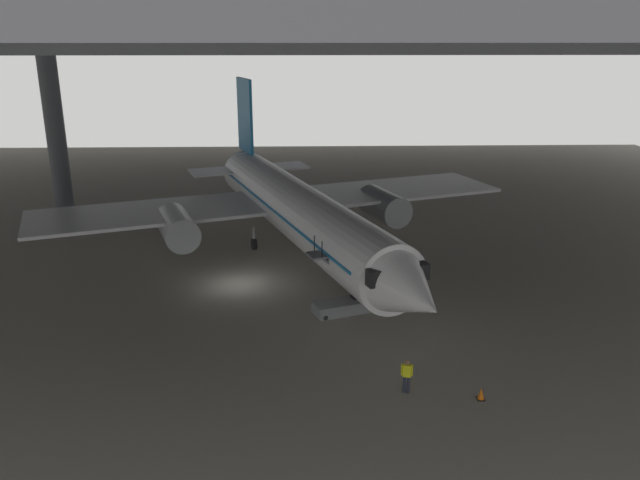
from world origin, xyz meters
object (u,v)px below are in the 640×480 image
Objects in this scene: crew_worker_near_nose at (407,374)px; boarding_stairs at (345,300)px; traffic_cone_orange at (481,394)px; crew_worker_by_stairs at (353,284)px; airplane_main at (295,209)px.

boarding_stairs is at bearing 103.44° from crew_worker_near_nose.
boarding_stairs reaches higher than traffic_cone_orange.
boarding_stairs is 2.84× the size of crew_worker_near_nose.
crew_worker_near_nose is 11.09m from crew_worker_by_stairs.
traffic_cone_orange is (5.49, -9.80, -0.45)m from boarding_stairs.
traffic_cone_orange is (8.51, -20.24, -3.29)m from airplane_main.
traffic_cone_orange is at bearing -67.17° from crew_worker_by_stairs.
airplane_main is 22.21m from traffic_cone_orange.
airplane_main is 7.92× the size of boarding_stairs.
crew_worker_by_stairs is at bearing 98.27° from crew_worker_near_nose.
crew_worker_by_stairs is 2.93× the size of traffic_cone_orange.
crew_worker_near_nose is at bearing -81.73° from crew_worker_by_stairs.
crew_worker_near_nose is (5.20, -19.56, -2.62)m from airplane_main.
traffic_cone_orange is at bearing -11.66° from crew_worker_near_nose.
airplane_main is at bearing 104.90° from crew_worker_near_nose.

